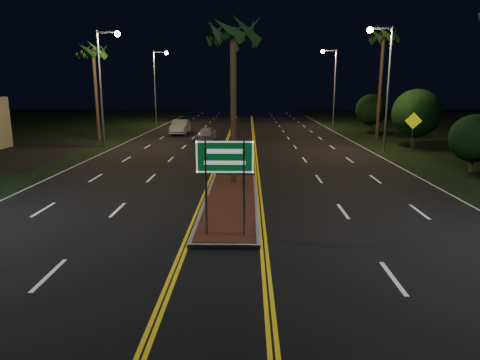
{
  "coord_description": "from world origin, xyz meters",
  "views": [
    {
      "loc": [
        0.74,
        -10.33,
        4.88
      ],
      "look_at": [
        0.47,
        3.09,
        1.9
      ],
      "focal_mm": 32.0,
      "sensor_mm": 36.0,
      "label": 1
    }
  ],
  "objects_px": {
    "streetlight_left_mid": "(104,75)",
    "palm_right_far": "(384,36)",
    "streetlight_right_far": "(332,79)",
    "streetlight_left_far": "(158,79)",
    "shrub_far": "(371,110)",
    "warning_sign": "(413,126)",
    "highway_sign": "(225,166)",
    "shrub_near": "(474,138)",
    "palm_left_far": "(93,51)",
    "car_far": "(180,126)",
    "car_near": "(206,133)",
    "shrub_mid": "(416,113)",
    "streetlight_right_mid": "(384,74)",
    "median_island": "(231,202)",
    "palm_median": "(233,32)"
  },
  "relations": [
    {
      "from": "palm_median",
      "to": "palm_left_far",
      "type": "relative_size",
      "value": 0.94
    },
    {
      "from": "highway_sign",
      "to": "shrub_near",
      "type": "height_order",
      "value": "highway_sign"
    },
    {
      "from": "highway_sign",
      "to": "palm_left_far",
      "type": "height_order",
      "value": "palm_left_far"
    },
    {
      "from": "streetlight_left_mid",
      "to": "streetlight_left_far",
      "type": "bearing_deg",
      "value": 90.0
    },
    {
      "from": "palm_left_far",
      "to": "palm_right_far",
      "type": "relative_size",
      "value": 0.85
    },
    {
      "from": "warning_sign",
      "to": "streetlight_left_mid",
      "type": "bearing_deg",
      "value": -178.33
    },
    {
      "from": "shrub_mid",
      "to": "streetlight_right_mid",
      "type": "bearing_deg",
      "value": -149.44
    },
    {
      "from": "median_island",
      "to": "highway_sign",
      "type": "relative_size",
      "value": 3.2
    },
    {
      "from": "streetlight_right_mid",
      "to": "streetlight_right_far",
      "type": "bearing_deg",
      "value": 90.0
    },
    {
      "from": "shrub_mid",
      "to": "shrub_far",
      "type": "bearing_deg",
      "value": 90.95
    },
    {
      "from": "streetlight_right_far",
      "to": "palm_right_far",
      "type": "bearing_deg",
      "value": -79.67
    },
    {
      "from": "highway_sign",
      "to": "streetlight_left_far",
      "type": "bearing_deg",
      "value": 104.44
    },
    {
      "from": "streetlight_right_far",
      "to": "shrub_far",
      "type": "height_order",
      "value": "streetlight_right_far"
    },
    {
      "from": "shrub_mid",
      "to": "palm_right_far",
      "type": "bearing_deg",
      "value": 101.31
    },
    {
      "from": "streetlight_right_far",
      "to": "palm_left_far",
      "type": "xyz_separation_m",
      "value": [
        -23.41,
        -14.0,
        2.09
      ]
    },
    {
      "from": "palm_median",
      "to": "palm_left_far",
      "type": "distance_m",
      "value": 21.69
    },
    {
      "from": "median_island",
      "to": "palm_median",
      "type": "distance_m",
      "value": 8.0
    },
    {
      "from": "shrub_mid",
      "to": "palm_left_far",
      "type": "bearing_deg",
      "value": 171.51
    },
    {
      "from": "median_island",
      "to": "car_near",
      "type": "xyz_separation_m",
      "value": [
        -3.05,
        21.06,
        0.63
      ]
    },
    {
      "from": "streetlight_left_far",
      "to": "warning_sign",
      "type": "relative_size",
      "value": 3.1
    },
    {
      "from": "palm_right_far",
      "to": "car_near",
      "type": "xyz_separation_m",
      "value": [
        -15.85,
        -1.94,
        -8.43
      ]
    },
    {
      "from": "palm_right_far",
      "to": "palm_left_far",
      "type": "bearing_deg",
      "value": -175.53
    },
    {
      "from": "shrub_near",
      "to": "warning_sign",
      "type": "xyz_separation_m",
      "value": [
        -0.5,
        7.87,
        -0.02
      ]
    },
    {
      "from": "palm_median",
      "to": "shrub_near",
      "type": "relative_size",
      "value": 2.52
    },
    {
      "from": "highway_sign",
      "to": "streetlight_left_far",
      "type": "height_order",
      "value": "streetlight_left_far"
    },
    {
      "from": "streetlight_left_mid",
      "to": "palm_right_far",
      "type": "height_order",
      "value": "palm_right_far"
    },
    {
      "from": "car_far",
      "to": "palm_left_far",
      "type": "bearing_deg",
      "value": -140.14
    },
    {
      "from": "shrub_near",
      "to": "streetlight_left_far",
      "type": "bearing_deg",
      "value": 128.79
    },
    {
      "from": "streetlight_right_far",
      "to": "shrub_near",
      "type": "xyz_separation_m",
      "value": [
        2.89,
        -28.0,
        -3.71
      ]
    },
    {
      "from": "palm_left_far",
      "to": "car_near",
      "type": "bearing_deg",
      "value": 0.38
    },
    {
      "from": "streetlight_left_mid",
      "to": "palm_right_far",
      "type": "bearing_deg",
      "value": 14.37
    },
    {
      "from": "streetlight_left_far",
      "to": "palm_median",
      "type": "height_order",
      "value": "streetlight_left_far"
    },
    {
      "from": "car_near",
      "to": "car_far",
      "type": "xyz_separation_m",
      "value": [
        -3.19,
        5.21,
        0.13
      ]
    },
    {
      "from": "shrub_far",
      "to": "car_near",
      "type": "height_order",
      "value": "shrub_far"
    },
    {
      "from": "highway_sign",
      "to": "streetlight_right_mid",
      "type": "height_order",
      "value": "streetlight_right_mid"
    },
    {
      "from": "shrub_near",
      "to": "shrub_mid",
      "type": "relative_size",
      "value": 0.71
    },
    {
      "from": "palm_left_far",
      "to": "warning_sign",
      "type": "bearing_deg",
      "value": -13.37
    },
    {
      "from": "streetlight_right_far",
      "to": "shrub_near",
      "type": "height_order",
      "value": "streetlight_right_far"
    },
    {
      "from": "palm_left_far",
      "to": "shrub_mid",
      "type": "xyz_separation_m",
      "value": [
        26.8,
        -4.0,
        -5.02
      ]
    },
    {
      "from": "streetlight_right_mid",
      "to": "streetlight_left_mid",
      "type": "bearing_deg",
      "value": 174.62
    },
    {
      "from": "streetlight_right_mid",
      "to": "car_far",
      "type": "xyz_separation_m",
      "value": [
        -16.85,
        11.27,
        -4.82
      ]
    },
    {
      "from": "streetlight_right_far",
      "to": "streetlight_left_far",
      "type": "bearing_deg",
      "value": 174.62
    },
    {
      "from": "palm_left_far",
      "to": "streetlight_left_far",
      "type": "bearing_deg",
      "value": 82.22
    },
    {
      "from": "shrub_near",
      "to": "car_near",
      "type": "relative_size",
      "value": 0.77
    },
    {
      "from": "shrub_near",
      "to": "car_near",
      "type": "bearing_deg",
      "value": 139.65
    },
    {
      "from": "median_island",
      "to": "car_near",
      "type": "relative_size",
      "value": 2.4
    },
    {
      "from": "streetlight_right_mid",
      "to": "car_near",
      "type": "distance_m",
      "value": 15.75
    },
    {
      "from": "palm_left_far",
      "to": "car_far",
      "type": "bearing_deg",
      "value": 38.78
    },
    {
      "from": "streetlight_left_far",
      "to": "shrub_far",
      "type": "xyz_separation_m",
      "value": [
        24.41,
        -8.0,
        -3.32
      ]
    },
    {
      "from": "highway_sign",
      "to": "streetlight_left_mid",
      "type": "relative_size",
      "value": 0.36
    }
  ]
}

